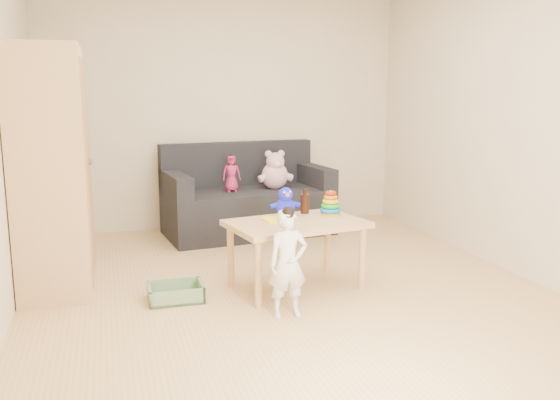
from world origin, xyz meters
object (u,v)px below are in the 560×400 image
object	(u,v)px
wardrobe	(52,170)
sofa	(248,211)
toddler	(288,265)
play_table	(296,255)

from	to	relation	value
wardrobe	sofa	bearing A→B (deg)	34.01
wardrobe	toddler	world-z (taller)	wardrobe
wardrobe	toddler	size ratio (longest dim) A/B	2.56
wardrobe	play_table	bearing A→B (deg)	-18.31
wardrobe	play_table	world-z (taller)	wardrobe
play_table	wardrobe	bearing A→B (deg)	161.69
wardrobe	toddler	bearing A→B (deg)	-36.02
play_table	toddler	xyz separation A→B (m)	(-0.24, -0.54, 0.10)
wardrobe	sofa	xyz separation A→B (m)	(1.86, 1.26, -0.69)
wardrobe	sofa	size ratio (longest dim) A/B	1.08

